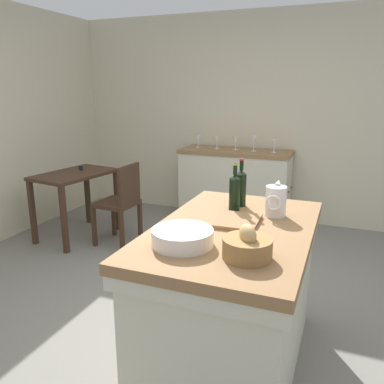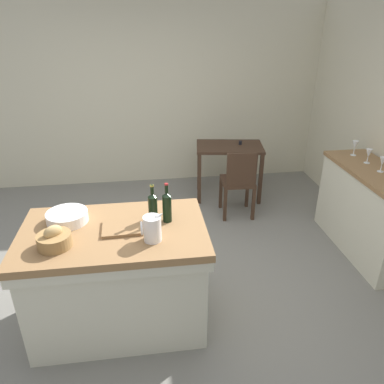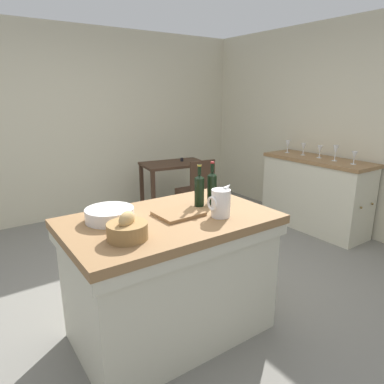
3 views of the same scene
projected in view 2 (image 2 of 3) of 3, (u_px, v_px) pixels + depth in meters
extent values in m
plane|color=slate|center=(162.00, 282.00, 3.66)|extent=(6.76, 6.76, 0.00)
cube|color=beige|center=(147.00, 96.00, 5.42)|extent=(5.32, 0.12, 2.60)
cube|color=olive|center=(113.00, 233.00, 2.84)|extent=(1.42, 0.88, 0.06)
cube|color=beige|center=(114.00, 241.00, 2.87)|extent=(1.40, 0.86, 0.08)
cube|color=beige|center=(119.00, 280.00, 3.03)|extent=(1.34, 0.80, 0.85)
cube|color=olive|center=(378.00, 174.00, 3.80)|extent=(0.52, 1.38, 0.04)
cube|color=beige|center=(369.00, 214.00, 4.00)|extent=(0.49, 1.35, 0.89)
cube|color=#3D281C|center=(230.00, 147.00, 5.10)|extent=(0.97, 0.69, 0.04)
cube|color=#3D281C|center=(199.00, 179.00, 5.05)|extent=(0.06, 0.06, 0.72)
cube|color=#3D281C|center=(260.00, 179.00, 5.04)|extent=(0.06, 0.06, 0.72)
cube|color=#3D281C|center=(199.00, 166.00, 5.49)|extent=(0.06, 0.06, 0.72)
cube|color=#3D281C|center=(255.00, 166.00, 5.48)|extent=(0.06, 0.06, 0.72)
cylinder|color=black|center=(240.00, 143.00, 5.13)|extent=(0.04, 0.04, 0.05)
cube|color=#3D281C|center=(237.00, 181.00, 4.73)|extent=(0.42, 0.42, 0.04)
cube|color=#3D281C|center=(241.00, 170.00, 4.47)|extent=(0.36, 0.05, 0.42)
cube|color=#3D281C|center=(247.00, 192.00, 5.01)|extent=(0.04, 0.04, 0.44)
cube|color=#3D281C|center=(221.00, 193.00, 4.99)|extent=(0.04, 0.04, 0.44)
cube|color=#3D281C|center=(253.00, 204.00, 4.69)|extent=(0.04, 0.04, 0.44)
cube|color=#3D281C|center=(225.00, 205.00, 4.66)|extent=(0.04, 0.04, 0.44)
cylinder|color=white|center=(152.00, 229.00, 2.65)|extent=(0.13, 0.13, 0.19)
cone|color=white|center=(160.00, 215.00, 2.62)|extent=(0.07, 0.04, 0.06)
torus|color=white|center=(142.00, 228.00, 2.64)|extent=(0.02, 0.10, 0.10)
cylinder|color=white|center=(67.00, 217.00, 2.91)|extent=(0.32, 0.32, 0.08)
cylinder|color=olive|center=(54.00, 241.00, 2.60)|extent=(0.24, 0.24, 0.10)
ellipsoid|color=tan|center=(53.00, 232.00, 2.57)|extent=(0.15, 0.13, 0.10)
cube|color=olive|center=(122.00, 228.00, 2.83)|extent=(0.31, 0.26, 0.02)
cylinder|color=black|center=(167.00, 209.00, 2.90)|extent=(0.07, 0.07, 0.22)
cone|color=black|center=(167.00, 194.00, 2.84)|extent=(0.07, 0.07, 0.03)
cylinder|color=black|center=(166.00, 188.00, 2.82)|extent=(0.03, 0.03, 0.08)
cylinder|color=maroon|center=(166.00, 184.00, 2.81)|extent=(0.03, 0.03, 0.01)
cylinder|color=black|center=(153.00, 209.00, 2.90)|extent=(0.07, 0.07, 0.21)
cone|color=black|center=(152.00, 195.00, 2.84)|extent=(0.07, 0.07, 0.03)
cylinder|color=black|center=(152.00, 189.00, 2.82)|extent=(0.03, 0.03, 0.08)
cylinder|color=#B29933|center=(152.00, 186.00, 2.81)|extent=(0.03, 0.03, 0.01)
cylinder|color=white|center=(380.00, 171.00, 3.79)|extent=(0.06, 0.06, 0.00)
cylinder|color=white|center=(381.00, 168.00, 3.78)|extent=(0.01, 0.01, 0.06)
cone|color=white|center=(383.00, 161.00, 3.75)|extent=(0.07, 0.07, 0.09)
cylinder|color=white|center=(367.00, 163.00, 4.01)|extent=(0.06, 0.06, 0.00)
cylinder|color=white|center=(367.00, 160.00, 4.00)|extent=(0.01, 0.01, 0.06)
cone|color=white|center=(369.00, 153.00, 3.97)|extent=(0.07, 0.07, 0.09)
cylinder|color=white|center=(353.00, 155.00, 4.24)|extent=(0.06, 0.06, 0.00)
cylinder|color=white|center=(354.00, 152.00, 4.22)|extent=(0.01, 0.01, 0.07)
cone|color=white|center=(355.00, 145.00, 4.18)|extent=(0.07, 0.07, 0.10)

